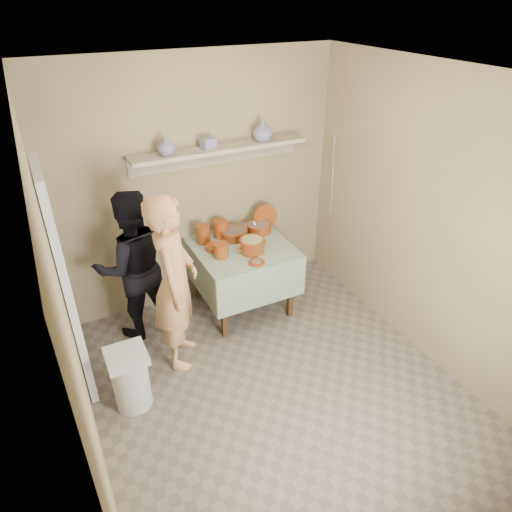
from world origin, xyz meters
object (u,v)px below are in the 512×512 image
person_cook (175,284)px  serving_table (242,256)px  person_helper (133,266)px  trash_bin (131,379)px  cazuela_rice (252,244)px

person_cook → serving_table: (0.86, 0.46, -0.20)m
person_helper → trash_bin: (-0.32, -0.94, -0.48)m
serving_table → trash_bin: size_ratio=1.74×
cazuela_rice → trash_bin: (-1.46, -0.68, -0.56)m
cazuela_rice → serving_table: bearing=106.7°
person_helper → serving_table: 1.11m
person_cook → person_helper: bearing=45.1°
person_helper → serving_table: bearing=174.0°
serving_table → trash_bin: (-1.41, -0.83, -0.36)m
person_helper → trash_bin: 1.10m
serving_table → cazuela_rice: bearing=-73.3°
person_cook → trash_bin: bearing=146.4°
person_cook → person_helper: size_ratio=1.09×
person_helper → cazuela_rice: 1.17m
person_helper → serving_table: (1.10, -0.10, -0.13)m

